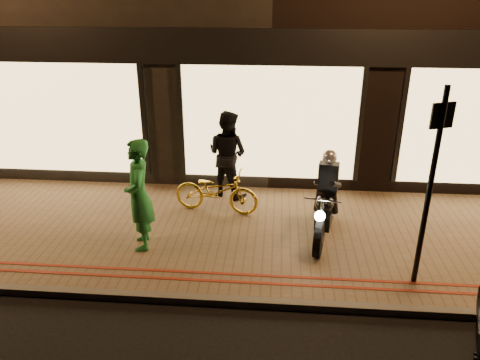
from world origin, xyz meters
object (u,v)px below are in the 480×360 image
sign_post (431,180)px  person_green (139,195)px  bicycle_gold (216,191)px  motorcycle (325,205)px

sign_post → person_green: bearing=171.4°
person_green → sign_post: bearing=65.0°
bicycle_gold → person_green: size_ratio=0.87×
motorcycle → bicycle_gold: bearing=170.5°
motorcycle → person_green: bearing=-157.2°
motorcycle → bicycle_gold: size_ratio=1.15×
bicycle_gold → sign_post: bearing=-112.9°
sign_post → bicycle_gold: size_ratio=1.79×
motorcycle → sign_post: sign_post is taller
sign_post → bicycle_gold: 4.09m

